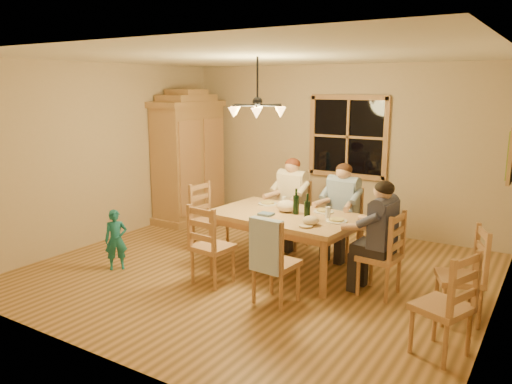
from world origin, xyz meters
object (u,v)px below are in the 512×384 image
Objects in this scene: adult_woman at (292,192)px; chair_spare_back at (458,292)px; chandelier at (257,110)px; chair_end_right at (379,269)px; chair_spare_front at (441,323)px; wine_bottle_a at (296,201)px; wine_bottle_b at (307,207)px; chair_near_left at (213,259)px; chair_near_right at (276,276)px; dining_table at (285,221)px; adult_plaid_man at (343,199)px; adult_slate_man at (381,224)px; chair_far_right at (341,237)px; chair_end_left at (210,231)px; armoire at (189,161)px; chair_far_left at (291,227)px; child at (116,240)px.

adult_woman reaches higher than chair_spare_back.
chandelier is 1.69m from adult_woman.
chair_spare_front is at bearing -133.60° from chair_end_right.
wine_bottle_a is at bearing 57.44° from chair_spare_back.
wine_bottle_b is 0.33× the size of chair_spare_back.
chair_near_right is at bearing 0.00° from chair_near_left.
wine_bottle_a is (-1.16, 0.16, 0.62)m from chair_end_right.
adult_plaid_man reaches higher than dining_table.
adult_slate_man is (1.29, -0.11, 0.18)m from dining_table.
wine_bottle_b is at bearing 91.58° from adult_plaid_man.
dining_table is 2.23× the size of adult_woman.
chair_spare_front is (2.72, -0.27, 0.00)m from chair_near_left.
chair_far_right is 2.62m from chair_spare_front.
chair_far_right is at bearing 34.13° from chair_spare_back.
adult_woman is at bearing 113.19° from dining_table.
chair_end_left is (-1.29, 0.11, -0.36)m from dining_table.
armoire is 2.63× the size of adult_plaid_man.
chair_near_left is at bearing -180.00° from chair_near_right.
chair_near_right is (3.08, -2.27, -0.75)m from armoire.
wine_bottle_b is (0.65, 0.10, -1.15)m from chandelier.
chair_end_right is 1.34m from chair_spare_front.
chair_spare_back is (2.18, -0.31, -0.36)m from dining_table.
chair_end_right is at bearing 136.64° from adult_plaid_man.
wine_bottle_a is 0.32m from wine_bottle_b.
adult_slate_man is at bearing 90.00° from chair_end_left.
wine_bottle_b is (0.77, -1.05, 0.62)m from chair_far_left.
chair_end_left is at bearing 27.98° from chair_far_right.
chair_far_right is 1.05m from wine_bottle_a.
child is at bearing 112.50° from chair_end_right.
armoire is 2.32× the size of chair_far_right.
armoire is 3.17m from adult_plaid_man.
chair_near_right is 1.32m from adult_slate_man.
dining_table is at bearing 117.90° from chair_near_right.
adult_plaid_man is (0.70, 1.08, -1.24)m from chandelier.
armoire is 2.69m from child.
chair_far_left is at bearing 42.16° from chair_spare_back.
wine_bottle_a is 2.18m from chair_spare_back.
dining_table is at bearing 84.23° from chair_spare_front.
adult_plaid_man is 1.00× the size of adult_slate_man.
chair_near_left is at bearing -45.54° from armoire.
armoire is at bearing 59.82° from child.
adult_slate_man reaches higher than chair_spare_front.
adult_woman is (0.14, 1.75, 0.54)m from chair_near_left.
chair_spare_front is at bearing 136.52° from adult_plaid_man.
adult_woman reaches higher than wine_bottle_a.
chair_far_left and chair_far_right have the same top height.
chair_end_left is 3.67m from chair_spare_front.
chair_end_left is 1.00× the size of chair_end_right.
chair_spare_back is (0.89, -0.20, 0.00)m from chair_end_right.
adult_plaid_man is (0.82, -0.07, 0.54)m from chair_far_left.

